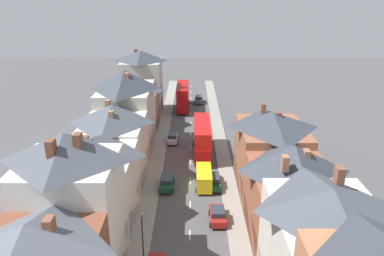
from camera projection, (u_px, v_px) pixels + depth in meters
name	position (u px, v px, depth m)	size (l,w,h in m)	color
pavement_left	(158.00, 156.00, 58.54)	(2.20, 104.00, 0.14)	gray
pavement_right	(223.00, 156.00, 58.53)	(2.20, 104.00, 0.14)	gray
centre_line_dashes	(191.00, 162.00, 56.68)	(0.14, 97.80, 0.01)	silver
terrace_row_left	(107.00, 154.00, 45.47)	(8.00, 77.06, 13.79)	beige
terrace_row_right	(317.00, 242.00, 29.86)	(8.00, 46.63, 14.00)	#ADB2B7
double_decker_bus_lead	(202.00, 138.00, 58.52)	(2.74, 10.80, 5.30)	red
double_decker_bus_mid_street	(183.00, 96.00, 81.66)	(2.74, 10.80, 5.30)	#B70F0F
car_near_blue	(214.00, 181.00, 49.42)	(1.90, 4.43, 1.67)	#144728
car_near_silver	(199.00, 99.00, 86.41)	(1.90, 4.56, 1.71)	#4C515B
car_parked_left_a	(218.00, 215.00, 41.93)	(1.90, 3.87, 1.66)	maroon
car_mid_black	(173.00, 138.00, 63.80)	(1.90, 3.82, 1.62)	#B7BABF
car_parked_left_b	(167.00, 182.00, 49.02)	(1.90, 4.06, 1.67)	#144728
delivery_van	(204.00, 178.00, 49.23)	(2.20, 5.20, 2.41)	yellow
street_lamp	(143.00, 239.00, 34.03)	(0.20, 1.12, 5.50)	black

